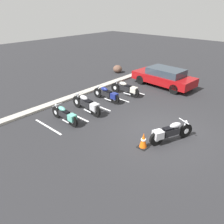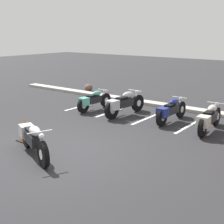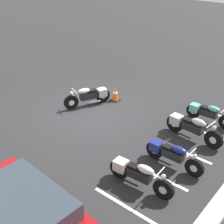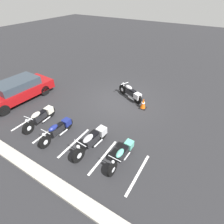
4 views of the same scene
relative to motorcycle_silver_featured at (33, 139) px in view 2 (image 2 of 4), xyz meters
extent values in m
plane|color=#262628|center=(0.44, 0.55, -0.44)|extent=(60.00, 60.00, 0.00)
cylinder|color=black|center=(0.78, -0.34, -0.13)|extent=(0.63, 0.36, 0.63)
cylinder|color=silver|center=(0.78, -0.34, -0.13)|extent=(0.27, 0.21, 0.24)
cylinder|color=black|center=(-0.58, 0.25, -0.13)|extent=(0.63, 0.36, 0.63)
cylinder|color=silver|center=(-0.58, 0.25, -0.13)|extent=(0.27, 0.21, 0.24)
cube|color=black|center=(0.06, -0.03, 0.02)|extent=(0.78, 0.54, 0.29)
ellipsoid|color=#B7B7BC|center=(0.23, -0.10, 0.28)|extent=(0.59, 0.44, 0.23)
cube|color=black|center=(-0.09, 0.04, 0.21)|extent=(0.48, 0.38, 0.08)
cube|color=#B7B7BC|center=(-0.54, 0.23, 0.05)|extent=(0.49, 0.47, 0.33)
cylinder|color=silver|center=(0.68, -0.29, 0.12)|extent=(0.25, 0.15, 0.51)
cylinder|color=silver|center=(0.63, -0.27, 0.37)|extent=(0.27, 0.56, 0.03)
sphere|color=silver|center=(0.74, -0.32, 0.30)|extent=(0.13, 0.13, 0.13)
cylinder|color=silver|center=(-0.11, 0.19, -0.27)|extent=(0.51, 0.27, 0.07)
cylinder|color=black|center=(-1.86, 5.34, -0.15)|extent=(0.12, 0.58, 0.58)
cylinder|color=silver|center=(-1.86, 5.34, -0.15)|extent=(0.12, 0.22, 0.22)
cylinder|color=black|center=(-1.88, 3.97, -0.15)|extent=(0.12, 0.58, 0.58)
cylinder|color=silver|center=(-1.88, 3.97, -0.15)|extent=(0.12, 0.22, 0.22)
cube|color=black|center=(-1.87, 4.61, -0.02)|extent=(0.26, 0.68, 0.26)
ellipsoid|color=#59B29E|center=(-1.87, 4.79, 0.22)|extent=(0.24, 0.50, 0.21)
cube|color=black|center=(-1.87, 4.46, 0.15)|extent=(0.22, 0.39, 0.07)
cube|color=#59B29E|center=(-1.88, 4.02, 0.00)|extent=(0.32, 0.36, 0.30)
cylinder|color=silver|center=(-1.86, 5.23, 0.08)|extent=(0.06, 0.23, 0.47)
cylinder|color=silver|center=(-1.86, 5.18, 0.30)|extent=(0.55, 0.04, 0.03)
sphere|color=silver|center=(-1.86, 5.30, 0.23)|extent=(0.12, 0.12, 0.12)
cylinder|color=silver|center=(-2.00, 4.39, -0.28)|extent=(0.07, 0.49, 0.06)
cylinder|color=black|center=(-0.34, 5.51, -0.11)|extent=(0.17, 0.68, 0.67)
cylinder|color=silver|center=(-0.34, 5.51, -0.11)|extent=(0.15, 0.26, 0.25)
cylinder|color=black|center=(-0.46, 3.94, -0.11)|extent=(0.17, 0.68, 0.67)
cylinder|color=silver|center=(-0.46, 3.94, -0.11)|extent=(0.15, 0.26, 0.25)
cube|color=black|center=(-0.40, 4.67, 0.04)|extent=(0.34, 0.79, 0.30)
ellipsoid|color=#B7B7BC|center=(-0.39, 4.87, 0.32)|extent=(0.30, 0.59, 0.24)
cube|color=black|center=(-0.42, 4.50, 0.25)|extent=(0.28, 0.46, 0.08)
cube|color=#B7B7BC|center=(-0.45, 3.99, 0.07)|extent=(0.39, 0.43, 0.35)
cylinder|color=silver|center=(-0.35, 5.38, 0.15)|extent=(0.08, 0.27, 0.54)
cylinder|color=silver|center=(-0.36, 5.32, 0.42)|extent=(0.63, 0.08, 0.04)
sphere|color=silver|center=(-0.35, 5.46, 0.34)|extent=(0.14, 0.14, 0.14)
cylinder|color=silver|center=(-0.56, 4.43, -0.26)|extent=(0.11, 0.56, 0.07)
cylinder|color=black|center=(1.44, 5.69, -0.14)|extent=(0.12, 0.61, 0.61)
cylinder|color=silver|center=(1.44, 5.69, -0.14)|extent=(0.12, 0.23, 0.23)
cylinder|color=black|center=(1.42, 4.26, -0.14)|extent=(0.12, 0.61, 0.61)
cylinder|color=silver|center=(1.42, 4.26, -0.14)|extent=(0.12, 0.23, 0.23)
cube|color=black|center=(1.42, 4.93, 0.00)|extent=(0.27, 0.70, 0.28)
ellipsoid|color=navy|center=(1.43, 5.11, 0.25)|extent=(0.25, 0.52, 0.22)
cube|color=black|center=(1.42, 4.77, 0.18)|extent=(0.23, 0.41, 0.07)
cube|color=navy|center=(1.42, 4.31, 0.02)|extent=(0.34, 0.37, 0.31)
cylinder|color=silver|center=(1.43, 5.58, 0.10)|extent=(0.06, 0.24, 0.49)
cylinder|color=silver|center=(1.43, 5.52, 0.34)|extent=(0.57, 0.04, 0.03)
sphere|color=silver|center=(1.43, 5.64, 0.26)|extent=(0.13, 0.13, 0.13)
cylinder|color=silver|center=(1.29, 4.70, -0.28)|extent=(0.07, 0.51, 0.06)
cylinder|color=black|center=(2.84, 5.47, -0.13)|extent=(0.16, 0.63, 0.63)
cylinder|color=silver|center=(2.84, 5.47, -0.13)|extent=(0.14, 0.25, 0.24)
cylinder|color=black|center=(2.94, 4.00, -0.13)|extent=(0.16, 0.63, 0.63)
cylinder|color=silver|center=(2.94, 4.00, -0.13)|extent=(0.14, 0.25, 0.24)
cube|color=black|center=(2.89, 4.69, 0.01)|extent=(0.31, 0.74, 0.29)
ellipsoid|color=beige|center=(2.88, 4.88, 0.27)|extent=(0.28, 0.55, 0.23)
cube|color=black|center=(2.90, 4.53, 0.20)|extent=(0.26, 0.43, 0.08)
cube|color=beige|center=(2.94, 4.05, 0.04)|extent=(0.37, 0.40, 0.32)
cylinder|color=silver|center=(2.85, 5.36, 0.12)|extent=(0.07, 0.25, 0.51)
cylinder|color=silver|center=(2.85, 5.30, 0.36)|extent=(0.59, 0.07, 0.03)
sphere|color=silver|center=(2.84, 5.42, 0.29)|extent=(0.13, 0.13, 0.13)
cylinder|color=silver|center=(2.78, 4.44, -0.27)|extent=(0.10, 0.53, 0.07)
cube|color=#A8A399|center=(0.44, 6.83, -0.38)|extent=(18.00, 0.50, 0.12)
ellipsoid|color=brown|center=(-4.78, 7.57, -0.25)|extent=(0.63, 0.63, 0.39)
cube|color=black|center=(-1.07, 0.56, -0.43)|extent=(0.40, 0.40, 0.03)
cone|color=#EA590F|center=(-1.07, 0.56, -0.11)|extent=(0.32, 0.32, 0.67)
cylinder|color=white|center=(-1.07, 0.56, -0.08)|extent=(0.20, 0.20, 0.06)
cube|color=white|center=(-2.72, 4.84, -0.44)|extent=(0.10, 2.10, 0.00)
cube|color=white|center=(-1.10, 4.84, -0.44)|extent=(0.10, 2.10, 0.00)
cube|color=white|center=(0.52, 4.84, -0.44)|extent=(0.10, 2.10, 0.00)
cube|color=white|center=(2.14, 4.84, -0.44)|extent=(0.10, 2.10, 0.00)
camera|label=1|loc=(-7.32, -3.39, 4.74)|focal=35.00mm
camera|label=2|loc=(6.19, -4.78, 2.65)|focal=50.00mm
camera|label=3|loc=(8.74, 8.54, 5.79)|focal=50.00mm
camera|label=4|loc=(-3.96, 8.81, 5.48)|focal=28.00mm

